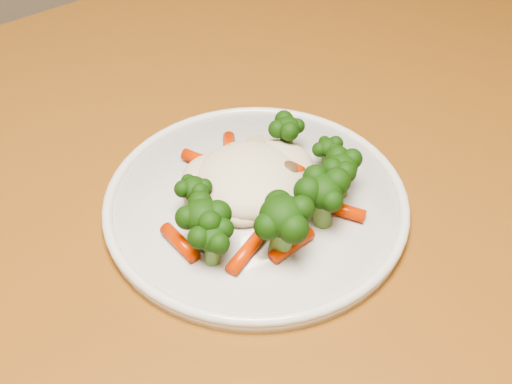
{
  "coord_description": "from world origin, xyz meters",
  "views": [
    {
      "loc": [
        -0.34,
        -0.38,
        1.17
      ],
      "look_at": [
        -0.17,
        0.01,
        0.77
      ],
      "focal_mm": 45.0,
      "sensor_mm": 36.0,
      "label": 1
    }
  ],
  "objects": [
    {
      "name": "meal",
      "position": [
        -0.17,
        -0.0,
        0.78
      ],
      "size": [
        0.19,
        0.19,
        0.06
      ],
      "color": "beige",
      "rests_on": "plate"
    },
    {
      "name": "plate",
      "position": [
        -0.17,
        0.01,
        0.76
      ],
      "size": [
        0.28,
        0.28,
        0.01
      ],
      "primitive_type": "cylinder",
      "color": "silver",
      "rests_on": "dining_table"
    },
    {
      "name": "dining_table",
      "position": [
        -0.13,
        0.07,
        0.66
      ],
      "size": [
        1.48,
        1.16,
        0.75
      ],
      "rotation": [
        0.0,
        0.0,
        0.25
      ],
      "color": "#905721",
      "rests_on": "ground"
    }
  ]
}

